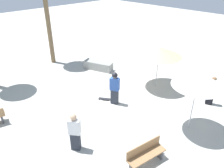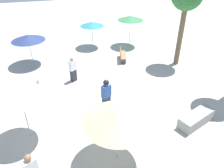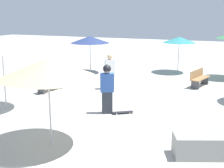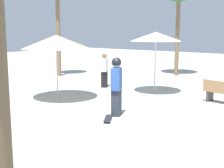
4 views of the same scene
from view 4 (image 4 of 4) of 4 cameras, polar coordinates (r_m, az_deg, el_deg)
The scene contains 7 objects.
ground_plane at distance 8.86m, azimuth 0.16°, elevation -7.69°, with size 60.00×60.00×0.00m, color #B2AFA8.
skater_main at distance 9.70m, azimuth 0.81°, elevation -0.13°, with size 0.47×0.56×1.84m.
skateboard at distance 9.40m, azimuth -0.73°, elevation -6.29°, with size 0.62×0.77×0.07m.
bench_near at distance 12.06m, azimuth 19.84°, elevation -1.51°, with size 1.65×0.72×0.85m.
shade_umbrella_white at distance 13.29m, azimuth 8.01°, elevation 8.58°, with size 2.14×2.14×2.61m.
shade_umbrella_tan at distance 12.11m, azimuth -10.16°, elevation 7.59°, with size 2.64×2.64×2.50m.
bystander_watching at distance 14.75m, azimuth -1.42°, elevation 2.53°, with size 0.43×0.51×1.62m.
Camera 4 is at (5.36, -6.54, 2.64)m, focal length 50.00 mm.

